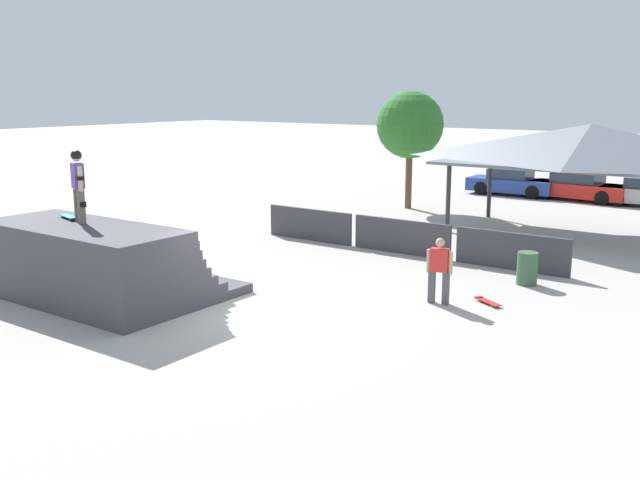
{
  "coord_description": "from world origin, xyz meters",
  "views": [
    {
      "loc": [
        10.33,
        -11.58,
        4.87
      ],
      "look_at": [
        -0.48,
        3.5,
        1.0
      ],
      "focal_mm": 40.0,
      "sensor_mm": 36.0,
      "label": 1
    }
  ],
  "objects_px": {
    "bystander_walking": "(439,267)",
    "skateboard_on_ground": "(487,301)",
    "skater_on_deck": "(78,181)",
    "trash_bin": "(527,268)",
    "parked_car_blue": "(512,182)",
    "tree_beside_pavilion": "(410,125)",
    "skateboard_on_deck": "(69,217)",
    "parked_car_red": "(579,187)"
  },
  "relations": [
    {
      "from": "parked_car_blue",
      "to": "skater_on_deck",
      "type": "bearing_deg",
      "value": -96.25
    },
    {
      "from": "skateboard_on_deck",
      "to": "trash_bin",
      "type": "height_order",
      "value": "skateboard_on_deck"
    },
    {
      "from": "trash_bin",
      "to": "parked_car_red",
      "type": "distance_m",
      "value": 15.97
    },
    {
      "from": "bystander_walking",
      "to": "trash_bin",
      "type": "distance_m",
      "value": 3.09
    },
    {
      "from": "bystander_walking",
      "to": "parked_car_blue",
      "type": "xyz_separation_m",
      "value": [
        -5.24,
        18.38,
        -0.27
      ]
    },
    {
      "from": "trash_bin",
      "to": "tree_beside_pavilion",
      "type": "bearing_deg",
      "value": 132.89
    },
    {
      "from": "skateboard_on_ground",
      "to": "trash_bin",
      "type": "distance_m",
      "value": 2.25
    },
    {
      "from": "tree_beside_pavilion",
      "to": "skater_on_deck",
      "type": "bearing_deg",
      "value": -89.48
    },
    {
      "from": "skateboard_on_ground",
      "to": "parked_car_blue",
      "type": "xyz_separation_m",
      "value": [
        -6.19,
        17.74,
        0.54
      ]
    },
    {
      "from": "skater_on_deck",
      "to": "trash_bin",
      "type": "xyz_separation_m",
      "value": [
        8.3,
        7.33,
        -2.39
      ]
    },
    {
      "from": "skateboard_on_deck",
      "to": "tree_beside_pavilion",
      "type": "xyz_separation_m",
      "value": [
        0.47,
        16.29,
        1.62
      ]
    },
    {
      "from": "bystander_walking",
      "to": "parked_car_red",
      "type": "xyz_separation_m",
      "value": [
        -2.11,
        18.5,
        -0.27
      ]
    },
    {
      "from": "parked_car_blue",
      "to": "bystander_walking",
      "type": "bearing_deg",
      "value": -75.41
    },
    {
      "from": "skater_on_deck",
      "to": "skateboard_on_ground",
      "type": "relative_size",
      "value": 2.17
    },
    {
      "from": "parked_car_red",
      "to": "parked_car_blue",
      "type": "bearing_deg",
      "value": -171.48
    },
    {
      "from": "parked_car_blue",
      "to": "parked_car_red",
      "type": "height_order",
      "value": "same"
    },
    {
      "from": "skater_on_deck",
      "to": "skateboard_on_deck",
      "type": "xyz_separation_m",
      "value": [
        -0.62,
        0.13,
        -0.93
      ]
    },
    {
      "from": "trash_bin",
      "to": "skateboard_on_ground",
      "type": "bearing_deg",
      "value": -93.75
    },
    {
      "from": "tree_beside_pavilion",
      "to": "parked_car_blue",
      "type": "distance_m",
      "value": 7.36
    },
    {
      "from": "skateboard_on_ground",
      "to": "trash_bin",
      "type": "xyz_separation_m",
      "value": [
        0.14,
        2.21,
        0.37
      ]
    },
    {
      "from": "parked_car_blue",
      "to": "skateboard_on_ground",
      "type": "bearing_deg",
      "value": -72.1
    },
    {
      "from": "skateboard_on_deck",
      "to": "skateboard_on_ground",
      "type": "height_order",
      "value": "skateboard_on_deck"
    },
    {
      "from": "trash_bin",
      "to": "skateboard_on_deck",
      "type": "bearing_deg",
      "value": -141.12
    },
    {
      "from": "bystander_walking",
      "to": "skateboard_on_ground",
      "type": "height_order",
      "value": "bystander_walking"
    },
    {
      "from": "skateboard_on_deck",
      "to": "bystander_walking",
      "type": "distance_m",
      "value": 9.02
    },
    {
      "from": "skateboard_on_deck",
      "to": "tree_beside_pavilion",
      "type": "bearing_deg",
      "value": 103.92
    },
    {
      "from": "skateboard_on_deck",
      "to": "parked_car_blue",
      "type": "xyz_separation_m",
      "value": [
        2.59,
        22.72,
        -1.28
      ]
    },
    {
      "from": "skateboard_on_deck",
      "to": "bystander_walking",
      "type": "xyz_separation_m",
      "value": [
        7.83,
        4.34,
        -1.02
      ]
    },
    {
      "from": "trash_bin",
      "to": "skater_on_deck",
      "type": "bearing_deg",
      "value": -138.56
    },
    {
      "from": "skateboard_on_deck",
      "to": "parked_car_blue",
      "type": "relative_size",
      "value": 0.21
    },
    {
      "from": "trash_bin",
      "to": "parked_car_blue",
      "type": "bearing_deg",
      "value": 112.2
    },
    {
      "from": "trash_bin",
      "to": "parked_car_blue",
      "type": "xyz_separation_m",
      "value": [
        -6.34,
        15.53,
        0.18
      ]
    },
    {
      "from": "skater_on_deck",
      "to": "parked_car_blue",
      "type": "bearing_deg",
      "value": 109.1
    },
    {
      "from": "skateboard_on_ground",
      "to": "bystander_walking",
      "type": "bearing_deg",
      "value": 63.63
    },
    {
      "from": "bystander_walking",
      "to": "tree_beside_pavilion",
      "type": "xyz_separation_m",
      "value": [
        -7.36,
        11.95,
        2.64
      ]
    },
    {
      "from": "skateboard_on_deck",
      "to": "tree_beside_pavilion",
      "type": "relative_size",
      "value": 0.18
    },
    {
      "from": "skater_on_deck",
      "to": "parked_car_blue",
      "type": "height_order",
      "value": "skater_on_deck"
    },
    {
      "from": "tree_beside_pavilion",
      "to": "parked_car_red",
      "type": "relative_size",
      "value": 1.06
    },
    {
      "from": "bystander_walking",
      "to": "parked_car_blue",
      "type": "distance_m",
      "value": 19.12
    },
    {
      "from": "skateboard_on_deck",
      "to": "skateboard_on_ground",
      "type": "bearing_deg",
      "value": 45.16
    },
    {
      "from": "parked_car_blue",
      "to": "tree_beside_pavilion",
      "type": "bearing_deg",
      "value": -109.55
    },
    {
      "from": "bystander_walking",
      "to": "trash_bin",
      "type": "bearing_deg",
      "value": -121.23
    }
  ]
}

